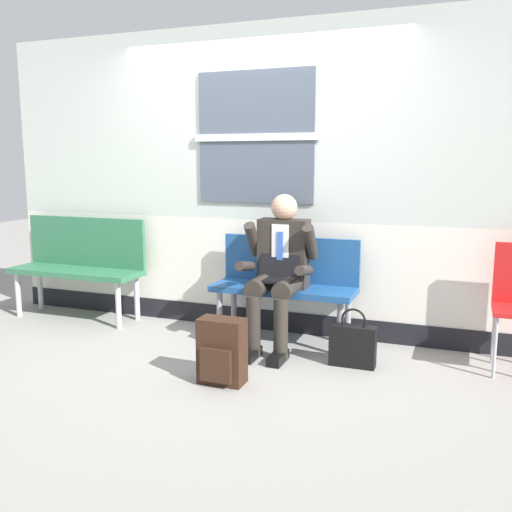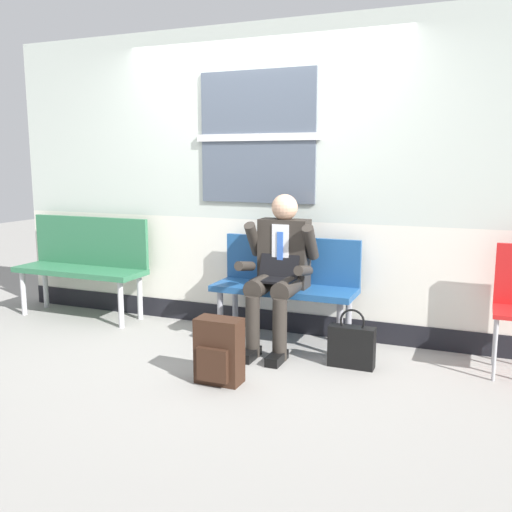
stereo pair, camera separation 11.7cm
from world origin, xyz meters
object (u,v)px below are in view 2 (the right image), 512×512
(bench_with_person, at_px, (287,280))
(person_seated, at_px, (279,268))
(handbag, at_px, (352,346))
(bench_empty, at_px, (84,259))
(backpack, at_px, (219,352))

(bench_with_person, relative_size, person_seated, 0.96)
(bench_with_person, distance_m, person_seated, 0.24)
(person_seated, height_order, handbag, person_seated)
(bench_empty, relative_size, handbag, 2.98)
(bench_empty, bearing_deg, backpack, -28.23)
(handbag, bearing_deg, person_seated, 161.85)
(bench_with_person, bearing_deg, bench_empty, 179.73)
(bench_empty, distance_m, handbag, 2.77)
(bench_with_person, bearing_deg, backpack, -96.68)
(bench_with_person, height_order, person_seated, person_seated)
(bench_empty, xyz_separation_m, backpack, (1.95, -1.05, -0.33))
(bench_with_person, bearing_deg, handbag, -32.20)
(person_seated, height_order, backpack, person_seated)
(bench_with_person, xyz_separation_m, bench_empty, (-2.07, 0.01, 0.04))
(backpack, xyz_separation_m, handbag, (0.76, 0.63, -0.06))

